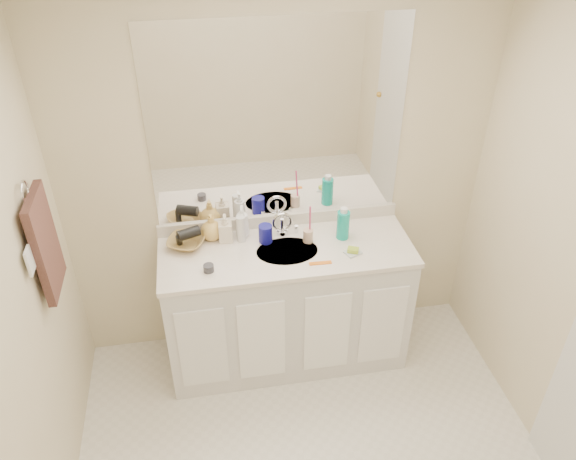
{
  "coord_description": "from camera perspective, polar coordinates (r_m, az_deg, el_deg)",
  "views": [
    {
      "loc": [
        -0.46,
        -1.64,
        2.86
      ],
      "look_at": [
        0.0,
        0.97,
        1.05
      ],
      "focal_mm": 35.0,
      "sensor_mm": 36.0,
      "label": 1
    }
  ],
  "objects": [
    {
      "name": "sink_basin",
      "position": [
        3.34,
        -0.09,
        -2.29
      ],
      "size": [
        0.37,
        0.37,
        0.02
      ],
      "primitive_type": "cylinder",
      "color": "#B3A89C",
      "rests_on": "countertop"
    },
    {
      "name": "wicker_basket",
      "position": [
        3.42,
        -10.29,
        -1.23
      ],
      "size": [
        0.28,
        0.28,
        0.05
      ],
      "primitive_type": "imported",
      "rotation": [
        0.0,
        0.0,
        -0.38
      ],
      "color": "olive",
      "rests_on": "countertop"
    },
    {
      "name": "vanity_cabinet",
      "position": [
        3.64,
        -0.14,
        -7.72
      ],
      "size": [
        1.5,
        0.55,
        0.85
      ],
      "primitive_type": "cube",
      "color": "silver",
      "rests_on": "floor"
    },
    {
      "name": "towel_ring",
      "position": [
        2.86,
        -25.17,
        3.55
      ],
      "size": [
        0.01,
        0.11,
        0.11
      ],
      "primitive_type": "torus",
      "rotation": [
        0.0,
        1.57,
        0.0
      ],
      "color": "silver",
      "rests_on": "wall_left"
    },
    {
      "name": "blue_mug",
      "position": [
        3.39,
        -2.3,
        -0.38
      ],
      "size": [
        0.09,
        0.09,
        0.11
      ],
      "primitive_type": "cylinder",
      "rotation": [
        0.0,
        0.0,
        -0.05
      ],
      "color": "navy",
      "rests_on": "countertop"
    },
    {
      "name": "soap_bottle_cream",
      "position": [
        3.4,
        -6.4,
        0.23
      ],
      "size": [
        0.09,
        0.09,
        0.18
      ],
      "primitive_type": "imported",
      "rotation": [
        0.0,
        0.0,
        -0.05
      ],
      "color": "beige",
      "rests_on": "countertop"
    },
    {
      "name": "dark_jar",
      "position": [
        3.2,
        -8.06,
        -3.86
      ],
      "size": [
        0.08,
        0.08,
        0.04
      ],
      "primitive_type": "cylinder",
      "rotation": [
        0.0,
        0.0,
        -0.38
      ],
      "color": "#33333A",
      "rests_on": "countertop"
    },
    {
      "name": "switch_plate",
      "position": [
        2.83,
        -24.76,
        -2.84
      ],
      "size": [
        0.01,
        0.08,
        0.13
      ],
      "primitive_type": "cube",
      "color": "white",
      "rests_on": "wall_left"
    },
    {
      "name": "soap_dish",
      "position": [
        3.33,
        6.61,
        -2.29
      ],
      "size": [
        0.11,
        0.1,
        0.01
      ],
      "primitive_type": "cube",
      "rotation": [
        0.0,
        0.0,
        0.39
      ],
      "color": "silver",
      "rests_on": "countertop"
    },
    {
      "name": "hand_towel",
      "position": [
        3.01,
        -23.44,
        -1.31
      ],
      "size": [
        0.04,
        0.32,
        0.55
      ],
      "primitive_type": "cube",
      "color": "#321E1B",
      "rests_on": "towel_ring"
    },
    {
      "name": "soap_bottle_yellow",
      "position": [
        3.42,
        -7.78,
        0.31
      ],
      "size": [
        0.14,
        0.14,
        0.17
      ],
      "primitive_type": "imported",
      "rotation": [
        0.0,
        0.0,
        0.07
      ],
      "color": "#DCB155",
      "rests_on": "countertop"
    },
    {
      "name": "soap_bottle_white",
      "position": [
        3.42,
        -4.67,
        0.89
      ],
      "size": [
        0.09,
        0.09,
        0.21
      ],
      "primitive_type": "imported",
      "rotation": [
        0.0,
        0.0,
        -0.12
      ],
      "color": "white",
      "rests_on": "countertop"
    },
    {
      "name": "green_soap",
      "position": [
        3.32,
        6.63,
        -2.03
      ],
      "size": [
        0.08,
        0.07,
        0.02
      ],
      "primitive_type": "cube",
      "rotation": [
        0.0,
        0.0,
        -0.42
      ],
      "color": "#9FBE2E",
      "rests_on": "soap_dish"
    },
    {
      "name": "backsplash",
      "position": [
        3.54,
        -0.88,
        1.04
      ],
      "size": [
        1.52,
        0.03,
        0.08
      ],
      "primitive_type": "cube",
      "color": "silver",
      "rests_on": "countertop"
    },
    {
      "name": "toothbrush",
      "position": [
        3.34,
        2.26,
        0.97
      ],
      "size": [
        0.02,
        0.04,
        0.21
      ],
      "primitive_type": "cylinder",
      "rotation": [
        0.14,
        0.0,
        -0.3
      ],
      "color": "#E23B77",
      "rests_on": "tan_cup"
    },
    {
      "name": "faucet",
      "position": [
        3.45,
        -0.61,
        0.36
      ],
      "size": [
        0.02,
        0.02,
        0.11
      ],
      "primitive_type": "cylinder",
      "color": "silver",
      "rests_on": "countertop"
    },
    {
      "name": "tan_cup",
      "position": [
        3.39,
        2.05,
        -0.58
      ],
      "size": [
        0.06,
        0.06,
        0.08
      ],
      "primitive_type": "cylinder",
      "rotation": [
        0.0,
        0.0,
        0.03
      ],
      "color": "beige",
      "rests_on": "countertop"
    },
    {
      "name": "wall_back",
      "position": [
        3.41,
        -0.96,
        5.12
      ],
      "size": [
        2.6,
        0.02,
        2.4
      ],
      "primitive_type": "cube",
      "color": "beige",
      "rests_on": "floor"
    },
    {
      "name": "orange_comb",
      "position": [
        3.24,
        3.31,
        -3.37
      ],
      "size": [
        0.13,
        0.03,
        0.01
      ],
      "primitive_type": "cube",
      "rotation": [
        0.0,
        0.0,
        -0.03
      ],
      "color": "orange",
      "rests_on": "countertop"
    },
    {
      "name": "countertop",
      "position": [
        3.36,
        -0.15,
        -2.13
      ],
      "size": [
        1.52,
        0.57,
        0.03
      ],
      "primitive_type": "cube",
      "color": "white",
      "rests_on": "vanity_cabinet"
    },
    {
      "name": "mouthwash_bottle",
      "position": [
        3.41,
        5.61,
        0.5
      ],
      "size": [
        0.1,
        0.1,
        0.18
      ],
      "primitive_type": "cylinder",
      "rotation": [
        0.0,
        0.0,
        0.41
      ],
      "color": "#0DA693",
      "rests_on": "countertop"
    },
    {
      "name": "ceiling",
      "position": [
        1.77,
        5.85,
        19.01
      ],
      "size": [
        2.6,
        2.6,
        0.02
      ],
      "primitive_type": "cube",
      "color": "white",
      "rests_on": "wall_back"
    },
    {
      "name": "mirror",
      "position": [
        3.24,
        -1.0,
        10.63
      ],
      "size": [
        1.48,
        0.01,
        1.2
      ],
      "primitive_type": "cube",
      "color": "white",
      "rests_on": "wall_back"
    },
    {
      "name": "hair_dryer",
      "position": [
        3.38,
        -10.06,
        -0.33
      ],
      "size": [
        0.15,
        0.11,
        0.07
      ],
      "primitive_type": "cylinder",
      "rotation": [
        0.0,
        1.57,
        0.36
      ],
      "color": "black",
      "rests_on": "wicker_basket"
    },
    {
      "name": "extra_white_bottle",
      "position": [
        3.39,
        -4.8,
        0.12
      ],
      "size": [
        0.07,
        0.07,
        0.17
      ],
      "primitive_type": "cylinder",
      "rotation": [
        0.0,
        0.0,
        0.34
      ],
      "color": "silver",
      "rests_on": "countertop"
    }
  ]
}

